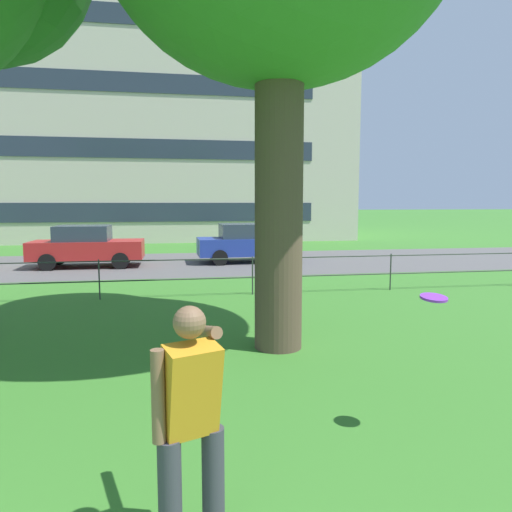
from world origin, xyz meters
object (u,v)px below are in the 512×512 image
object	(u,v)px
frisbee	(434,298)
car_red_left	(87,246)
apartment_building_background	(57,128)
car_blue_right	(247,243)
person_thrower	(190,420)

from	to	relation	value
frisbee	car_red_left	xyz separation A→B (m)	(-5.81, 13.90, -0.66)
frisbee	car_red_left	bearing A→B (deg)	112.66
frisbee	apartment_building_background	world-z (taller)	apartment_building_background
frisbee	car_blue_right	distance (m)	14.32
car_blue_right	apartment_building_background	distance (m)	20.75
car_red_left	apartment_building_background	distance (m)	18.71
person_thrower	car_red_left	world-z (taller)	person_thrower
frisbee	car_red_left	distance (m)	15.08
person_thrower	frisbee	size ratio (longest dim) A/B	5.67
car_red_left	apartment_building_background	xyz separation A→B (m)	(-4.66, 16.84, 6.69)
car_red_left	apartment_building_background	size ratio (longest dim) A/B	0.10
frisbee	person_thrower	bearing A→B (deg)	-154.12
person_thrower	frisbee	distance (m)	2.79
person_thrower	frisbee	xyz separation A→B (m)	(2.46, 1.20, 0.51)
frisbee	car_red_left	world-z (taller)	car_red_left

